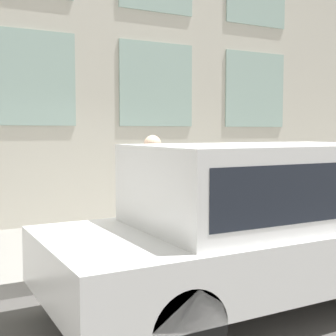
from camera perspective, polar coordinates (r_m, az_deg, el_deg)
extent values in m
plane|color=#514F4C|center=(6.26, 1.13, -12.50)|extent=(80.00, 80.00, 0.00)
cube|color=gray|center=(7.52, -4.50, -8.93)|extent=(2.96, 60.00, 0.17)
cube|color=#9EBCB2|center=(10.51, 10.60, 9.36)|extent=(0.03, 1.56, 1.61)
cube|color=#9EBCB2|center=(9.19, -1.36, 10.14)|extent=(0.03, 1.56, 1.61)
cube|color=#9EBCB2|center=(8.38, -16.47, 10.51)|extent=(0.03, 1.56, 1.61)
cylinder|color=gray|center=(6.89, 1.89, -9.25)|extent=(0.30, 0.30, 0.04)
cylinder|color=gray|center=(6.82, 1.90, -6.70)|extent=(0.23, 0.23, 0.67)
sphere|color=slate|center=(6.77, 1.91, -3.93)|extent=(0.24, 0.24, 0.24)
cylinder|color=black|center=(6.76, 1.91, -3.34)|extent=(0.08, 0.08, 0.09)
cylinder|color=gray|center=(6.89, 3.07, -5.92)|extent=(0.09, 0.10, 0.09)
cylinder|color=gray|center=(6.73, 0.70, -6.16)|extent=(0.09, 0.10, 0.09)
cylinder|color=#998466|center=(6.81, -1.58, -6.28)|extent=(0.11, 0.11, 0.77)
cylinder|color=#998466|center=(6.95, -2.18, -6.06)|extent=(0.11, 0.11, 0.77)
cube|color=yellow|center=(6.79, -1.90, -0.58)|extent=(0.21, 0.14, 0.58)
cylinder|color=yellow|center=(6.65, -1.32, -0.56)|extent=(0.09, 0.09, 0.55)
cylinder|color=yellow|center=(6.92, -2.45, -0.37)|extent=(0.09, 0.09, 0.55)
sphere|color=beige|center=(6.76, -1.90, 2.93)|extent=(0.26, 0.26, 0.26)
cylinder|color=black|center=(3.78, 1.90, -18.85)|extent=(0.24, 0.67, 0.67)
cylinder|color=black|center=(5.17, -7.47, -12.39)|extent=(0.24, 0.67, 0.67)
cylinder|color=black|center=(6.64, 15.78, -8.70)|extent=(0.24, 0.67, 0.67)
cube|color=white|center=(5.09, 10.94, -9.48)|extent=(1.87, 4.48, 0.55)
cube|color=white|center=(5.04, 12.04, -1.76)|extent=(1.65, 2.78, 0.81)
cube|color=#1E232D|center=(5.04, 12.04, -1.76)|extent=(1.66, 2.55, 0.52)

